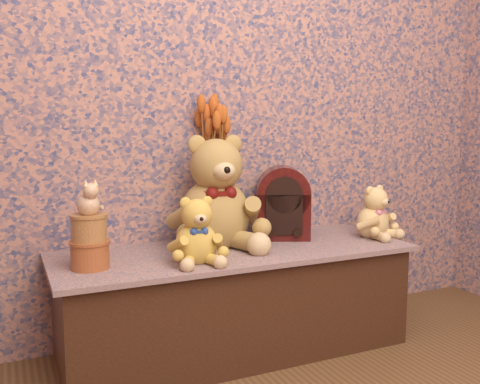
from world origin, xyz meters
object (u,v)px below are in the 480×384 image
object	(u,v)px
cathedral_radio	(283,202)
teddy_large	(215,187)
teddy_small	(373,209)
teddy_medium	(196,227)
biscuit_tin_lower	(90,255)
cat_figurine	(88,197)
ceramic_vase	(214,219)

from	to	relation	value
cathedral_radio	teddy_large	bearing A→B (deg)	-152.10
teddy_large	teddy_small	size ratio (longest dim) A/B	1.98
teddy_medium	biscuit_tin_lower	distance (m)	0.39
cat_figurine	teddy_medium	bearing A→B (deg)	-22.16
teddy_small	biscuit_tin_lower	size ratio (longest dim) A/B	1.88
teddy_medium	cathedral_radio	bearing A→B (deg)	31.36
teddy_small	teddy_large	bearing A→B (deg)	151.11
teddy_large	cathedral_radio	size ratio (longest dim) A/B	1.54
teddy_large	cathedral_radio	xyz separation A→B (m)	(0.33, 0.02, -0.09)
teddy_small	teddy_medium	bearing A→B (deg)	166.94
teddy_medium	cathedral_radio	distance (m)	0.54
ceramic_vase	cat_figurine	bearing A→B (deg)	-157.75
biscuit_tin_lower	teddy_large	bearing A→B (deg)	14.86
teddy_small	ceramic_vase	size ratio (longest dim) A/B	1.31
teddy_small	cat_figurine	xyz separation A→B (m)	(-1.24, -0.01, 0.13)
teddy_small	ceramic_vase	bearing A→B (deg)	143.58
cathedral_radio	ceramic_vase	distance (m)	0.31
teddy_large	teddy_medium	world-z (taller)	teddy_large
ceramic_vase	biscuit_tin_lower	size ratio (longest dim) A/B	1.43
teddy_small	cat_figurine	world-z (taller)	cat_figurine
cathedral_radio	biscuit_tin_lower	bearing A→B (deg)	-145.16
teddy_medium	teddy_small	bearing A→B (deg)	11.23
teddy_large	teddy_small	xyz separation A→B (m)	(0.71, -0.13, -0.12)
teddy_large	cat_figurine	world-z (taller)	teddy_large
biscuit_tin_lower	cat_figurine	world-z (taller)	cat_figurine
teddy_medium	teddy_small	distance (m)	0.87
ceramic_vase	teddy_large	bearing A→B (deg)	-109.98
cathedral_radio	cat_figurine	world-z (taller)	cathedral_radio
teddy_small	ceramic_vase	world-z (taller)	teddy_small
ceramic_vase	cat_figurine	world-z (taller)	cat_figurine
teddy_small	cat_figurine	bearing A→B (deg)	161.97
teddy_small	ceramic_vase	xyz separation A→B (m)	(-0.68, 0.22, -0.03)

